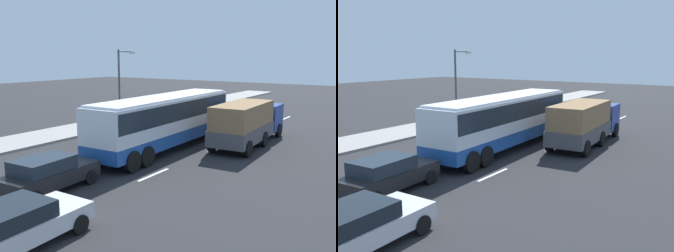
% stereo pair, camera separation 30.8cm
% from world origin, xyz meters
% --- Properties ---
extents(ground_plane, '(120.00, 120.00, 0.00)m').
position_xyz_m(ground_plane, '(0.00, 0.00, 0.00)').
color(ground_plane, '#28282B').
extents(sidewalk_curb, '(80.00, 4.00, 0.15)m').
position_xyz_m(sidewalk_curb, '(0.00, 8.77, 0.07)').
color(sidewalk_curb, gray).
rests_on(sidewalk_curb, ground_plane).
extents(lane_centreline, '(35.71, 0.16, 0.01)m').
position_xyz_m(lane_centreline, '(0.20, -2.69, 0.00)').
color(lane_centreline, white).
rests_on(lane_centreline, ground_plane).
extents(coach_bus, '(12.20, 3.04, 3.28)m').
position_xyz_m(coach_bus, '(0.51, -0.26, 2.04)').
color(coach_bus, '#1E4C9E').
rests_on(coach_bus, ground_plane).
extents(cargo_truck, '(8.32, 2.92, 2.79)m').
position_xyz_m(cargo_truck, '(4.59, -3.89, 1.52)').
color(cargo_truck, navy).
rests_on(cargo_truck, ground_plane).
extents(car_black_sedan, '(4.50, 2.16, 1.53)m').
position_xyz_m(car_black_sedan, '(-8.39, -0.38, 0.81)').
color(car_black_sedan, black).
rests_on(car_black_sedan, ground_plane).
extents(car_silver_hatch, '(4.56, 2.09, 1.41)m').
position_xyz_m(car_silver_hatch, '(-12.11, -3.56, 0.76)').
color(car_silver_hatch, silver).
rests_on(car_silver_hatch, ground_plane).
extents(car_blue_saloon, '(4.61, 2.04, 1.50)m').
position_xyz_m(car_blue_saloon, '(10.17, -0.17, 0.80)').
color(car_blue_saloon, '#194799').
rests_on(car_blue_saloon, ground_plane).
extents(pedestrian_near_curb, '(0.32, 0.32, 1.60)m').
position_xyz_m(pedestrian_near_curb, '(8.67, 7.90, 1.07)').
color(pedestrian_near_curb, '#38334C').
rests_on(pedestrian_near_curb, sidewalk_curb).
extents(street_lamp, '(2.02, 0.24, 6.02)m').
position_xyz_m(street_lamp, '(5.16, 7.31, 3.69)').
color(street_lamp, '#47474C').
rests_on(street_lamp, sidewalk_curb).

